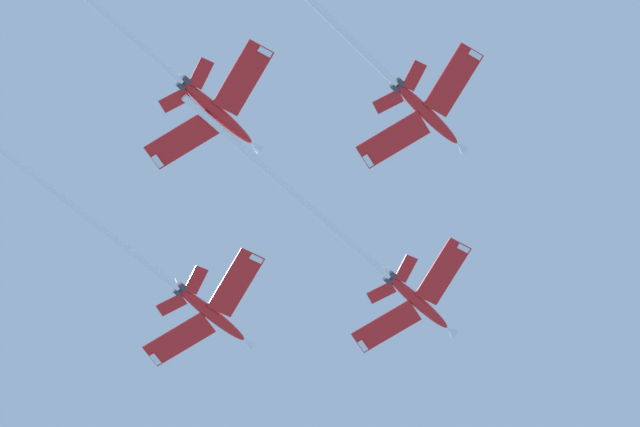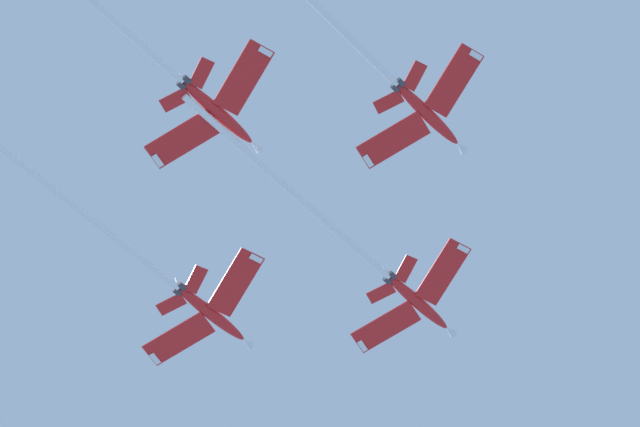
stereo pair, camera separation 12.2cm
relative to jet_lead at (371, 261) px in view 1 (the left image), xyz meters
name	(u,v)px [view 1 (the left image)]	position (x,y,z in m)	size (l,w,h in m)	color
jet_lead	(371,261)	(0.00, 0.00, 0.00)	(26.05, 45.17, 16.56)	red
jet_left_wing	(159,273)	(-9.92, -25.07, -5.92)	(26.52, 46.31, 18.05)	red
jet_right_wing	(386,74)	(23.72, -7.58, -5.31)	(24.54, 41.37, 16.01)	red
jet_slot	(172,73)	(15.06, -31.93, -10.73)	(25.11, 42.73, 17.00)	red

